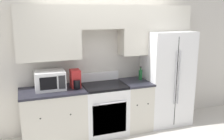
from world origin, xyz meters
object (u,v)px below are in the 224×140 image
object	(u,v)px
oven_range	(104,108)
microwave	(50,80)
refrigerator	(166,78)
bottle	(140,74)

from	to	relation	value
oven_range	microwave	bearing A→B (deg)	176.42
refrigerator	bottle	distance (m)	0.54
oven_range	microwave	size ratio (longest dim) A/B	2.21
refrigerator	bottle	world-z (taller)	refrigerator
microwave	refrigerator	bearing A→B (deg)	-0.09
oven_range	refrigerator	distance (m)	1.34
refrigerator	microwave	distance (m)	2.18
microwave	bottle	xyz separation A→B (m)	(1.65, 0.03, -0.05)
oven_range	microwave	world-z (taller)	microwave
refrigerator	bottle	xyz separation A→B (m)	(-0.53, 0.03, 0.10)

